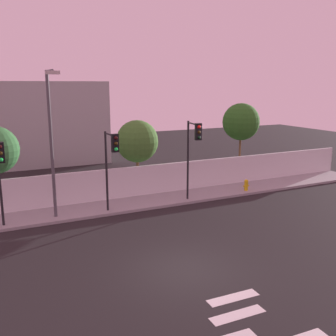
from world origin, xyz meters
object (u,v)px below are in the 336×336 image
object	(u,v)px
street_lamp_curbside	(51,135)
traffic_light_center	(0,165)
traffic_light_left	(193,144)
roadside_tree_rightmost	(241,122)
traffic_light_right	(111,155)
roadside_tree_midright	(137,141)
fire_hydrant	(246,185)

from	to	relation	value
street_lamp_curbside	traffic_light_center	bearing A→B (deg)	-159.91
traffic_light_left	traffic_light_center	size ratio (longest dim) A/B	1.09
traffic_light_center	roadside_tree_rightmost	xyz separation A→B (m)	(15.86, 3.91, 0.91)
traffic_light_center	traffic_light_right	world-z (taller)	traffic_light_right
traffic_light_left	traffic_light_right	xyz separation A→B (m)	(-4.68, 0.12, -0.25)
traffic_light_left	street_lamp_curbside	world-z (taller)	street_lamp_curbside
traffic_light_left	traffic_light_right	world-z (taller)	traffic_light_left
traffic_light_left	traffic_light_center	distance (m)	9.88
street_lamp_curbside	traffic_light_right	bearing A→B (deg)	-14.59
traffic_light_left	roadside_tree_rightmost	xyz separation A→B (m)	(5.98, 3.85, 0.65)
traffic_light_center	traffic_light_left	bearing A→B (deg)	0.35
traffic_light_center	roadside_tree_midright	world-z (taller)	roadside_tree_midright
street_lamp_curbside	fire_hydrant	xyz separation A→B (m)	(11.78, -0.02, -3.84)
street_lamp_curbside	fire_hydrant	size ratio (longest dim) A/B	10.04
traffic_light_center	traffic_light_right	size ratio (longest dim) A/B	0.99
street_lamp_curbside	roadside_tree_rightmost	bearing A→B (deg)	12.66
traffic_light_center	roadside_tree_midright	distance (m)	8.94
roadside_tree_rightmost	traffic_light_left	bearing A→B (deg)	-147.26
traffic_light_right	street_lamp_curbside	size ratio (longest dim) A/B	0.58
street_lamp_curbside	fire_hydrant	world-z (taller)	street_lamp_curbside
traffic_light_center	roadside_tree_rightmost	bearing A→B (deg)	13.84
street_lamp_curbside	roadside_tree_midright	bearing A→B (deg)	28.27
traffic_light_left	fire_hydrant	size ratio (longest dim) A/B	6.34
traffic_light_center	street_lamp_curbside	world-z (taller)	street_lamp_curbside
traffic_light_right	fire_hydrant	world-z (taller)	traffic_light_right
traffic_light_center	traffic_light_right	xyz separation A→B (m)	(5.19, 0.18, 0.01)
street_lamp_curbside	roadside_tree_midright	xyz separation A→B (m)	(5.60, 3.01, -1.08)
traffic_light_left	fire_hydrant	bearing A→B (deg)	10.64
traffic_light_left	traffic_light_right	bearing A→B (deg)	178.56
traffic_light_right	roadside_tree_midright	bearing A→B (deg)	52.58
roadside_tree_midright	street_lamp_curbside	bearing A→B (deg)	-151.73
fire_hydrant	roadside_tree_midright	xyz separation A→B (m)	(-6.18, 3.03, 2.75)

